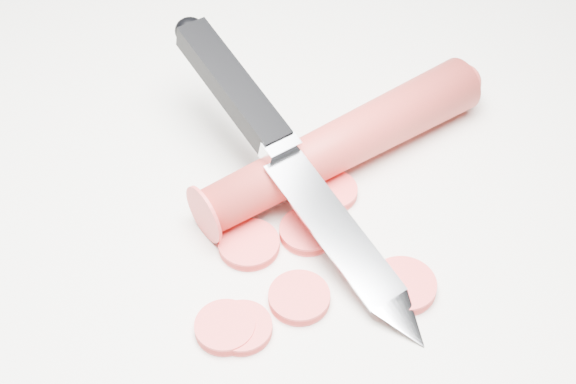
% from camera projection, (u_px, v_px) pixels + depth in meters
% --- Properties ---
extents(ground, '(2.40, 2.40, 0.00)m').
position_uv_depth(ground, '(330.00, 201.00, 0.50)').
color(ground, white).
rests_on(ground, ground).
extents(carrot, '(0.15, 0.18, 0.03)m').
position_uv_depth(carrot, '(343.00, 144.00, 0.50)').
color(carrot, red).
rests_on(carrot, ground).
extents(carrot_slice_0, '(0.03, 0.03, 0.01)m').
position_uv_depth(carrot_slice_0, '(225.00, 327.00, 0.43)').
color(carrot_slice_0, '#E93738').
rests_on(carrot_slice_0, ground).
extents(carrot_slice_1, '(0.04, 0.04, 0.01)m').
position_uv_depth(carrot_slice_1, '(249.00, 244.00, 0.47)').
color(carrot_slice_1, '#E93738').
rests_on(carrot_slice_1, ground).
extents(carrot_slice_2, '(0.03, 0.03, 0.01)m').
position_uv_depth(carrot_slice_2, '(331.00, 191.00, 0.50)').
color(carrot_slice_2, '#E93738').
rests_on(carrot_slice_2, ground).
extents(carrot_slice_3, '(0.03, 0.03, 0.01)m').
position_uv_depth(carrot_slice_3, '(308.00, 231.00, 0.47)').
color(carrot_slice_3, '#E93738').
rests_on(carrot_slice_3, ground).
extents(carrot_slice_4, '(0.04, 0.04, 0.01)m').
position_uv_depth(carrot_slice_4, '(403.00, 286.00, 0.45)').
color(carrot_slice_4, '#E93738').
rests_on(carrot_slice_4, ground).
extents(carrot_slice_5, '(0.03, 0.03, 0.01)m').
position_uv_depth(carrot_slice_5, '(299.00, 298.00, 0.44)').
color(carrot_slice_5, '#E93738').
rests_on(carrot_slice_5, ground).
extents(carrot_slice_6, '(0.03, 0.03, 0.01)m').
position_uv_depth(carrot_slice_6, '(242.00, 328.00, 0.43)').
color(carrot_slice_6, '#E93738').
rests_on(carrot_slice_6, ground).
extents(kitchen_knife, '(0.22, 0.17, 0.07)m').
position_uv_depth(kitchen_knife, '(294.00, 163.00, 0.47)').
color(kitchen_knife, silver).
rests_on(kitchen_knife, ground).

